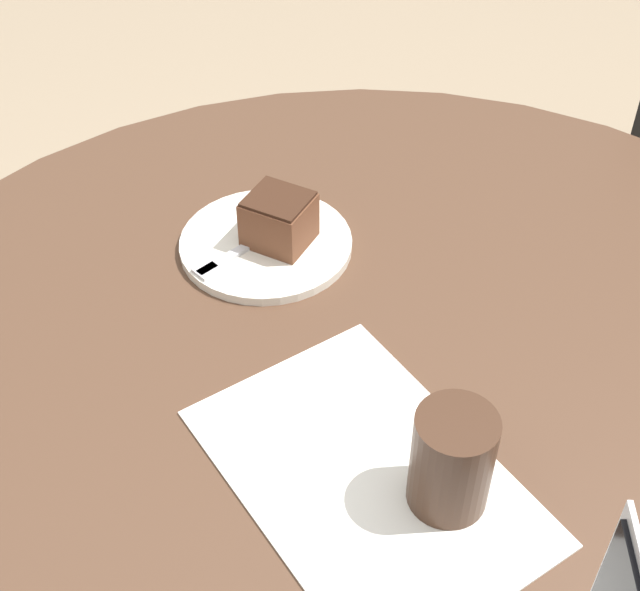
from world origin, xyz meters
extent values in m
cylinder|color=#4C3323|center=(0.00, 0.00, 0.36)|extent=(0.09, 0.09, 0.68)
cylinder|color=#4C3323|center=(0.00, 0.00, 0.72)|extent=(1.32, 1.32, 0.03)
cube|color=black|center=(0.67, -0.47, 0.21)|extent=(0.05, 0.05, 0.43)
cube|color=white|center=(-0.08, 0.02, 0.73)|extent=(0.42, 0.39, 0.00)
cylinder|color=silver|center=(0.27, 0.14, 0.74)|extent=(0.22, 0.22, 0.01)
cube|color=brown|center=(0.27, 0.12, 0.78)|extent=(0.10, 0.10, 0.06)
cube|color=#351E13|center=(0.27, 0.12, 0.81)|extent=(0.09, 0.10, 0.00)
cube|color=silver|center=(0.26, 0.15, 0.75)|extent=(0.13, 0.13, 0.00)
cube|color=silver|center=(0.21, 0.20, 0.75)|extent=(0.04, 0.04, 0.00)
cylinder|color=#3D2619|center=(-0.11, -0.05, 0.79)|extent=(0.08, 0.08, 0.11)
camera|label=1|loc=(-0.60, 0.07, 1.45)|focal=50.00mm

